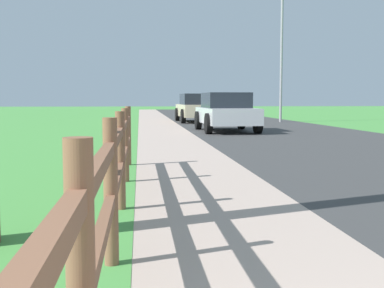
# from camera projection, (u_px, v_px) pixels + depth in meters

# --- Properties ---
(ground_plane) EXTENTS (120.00, 120.00, 0.00)m
(ground_plane) POSITION_uv_depth(u_px,v_px,m) (178.00, 124.00, 24.90)
(ground_plane) COLOR #468F3F
(road_asphalt) EXTENTS (7.00, 66.00, 0.01)m
(road_asphalt) POSITION_uv_depth(u_px,v_px,m) (238.00, 122.00, 27.25)
(road_asphalt) COLOR #393939
(road_asphalt) RESTS_ON ground
(curb_concrete) EXTENTS (6.00, 66.00, 0.01)m
(curb_concrete) POSITION_uv_depth(u_px,v_px,m) (120.00, 123.00, 26.57)
(curb_concrete) COLOR #B09A8C
(curb_concrete) RESTS_ON ground
(grass_verge) EXTENTS (5.00, 66.00, 0.00)m
(grass_verge) POSITION_uv_depth(u_px,v_px,m) (92.00, 123.00, 26.41)
(grass_verge) COLOR #468F3F
(grass_verge) RESTS_ON ground
(rail_fence) EXTENTS (0.11, 9.67, 1.13)m
(rail_fence) POSITION_uv_depth(u_px,v_px,m) (116.00, 165.00, 4.66)
(rail_fence) COLOR brown
(rail_fence) RESTS_ON ground
(parked_suv_silver) EXTENTS (2.14, 4.40, 1.52)m
(parked_suv_silver) POSITION_uv_depth(u_px,v_px,m) (226.00, 111.00, 19.34)
(parked_suv_silver) COLOR #B7BABF
(parked_suv_silver) RESTS_ON ground
(parked_car_beige) EXTENTS (2.12, 4.84, 1.56)m
(parked_car_beige) POSITION_uv_depth(u_px,v_px,m) (196.00, 107.00, 27.26)
(parked_car_beige) COLOR #C6B793
(parked_car_beige) RESTS_ON ground
(street_lamp) EXTENTS (1.17, 0.20, 7.41)m
(street_lamp) POSITION_uv_depth(u_px,v_px,m) (283.00, 43.00, 26.80)
(street_lamp) COLOR gray
(street_lamp) RESTS_ON ground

